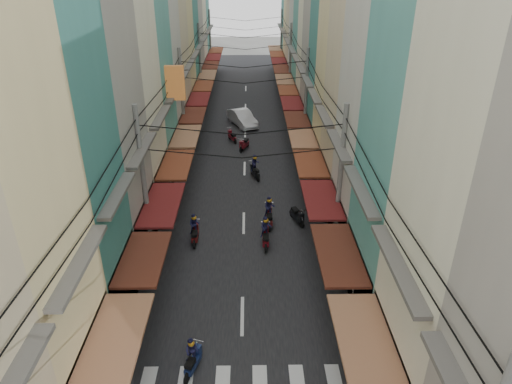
{
  "coord_description": "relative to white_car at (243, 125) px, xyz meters",
  "views": [
    {
      "loc": [
        0.36,
        -17.53,
        14.12
      ],
      "look_at": [
        0.72,
        4.89,
        2.66
      ],
      "focal_mm": 32.0,
      "sensor_mm": 36.0,
      "label": 1
    }
  ],
  "objects": [
    {
      "name": "building_row_right",
      "position": [
        8.17,
        -7.67,
        9.41
      ],
      "size": [
        7.8,
        68.98,
        22.59
      ],
      "color": "#397F77",
      "rests_on": "ground"
    },
    {
      "name": "road",
      "position": [
        0.25,
        -4.11,
        0.01
      ],
      "size": [
        10.0,
        80.0,
        0.02
      ],
      "primitive_type": "cube",
      "color": "black",
      "rests_on": "ground"
    },
    {
      "name": "traffic_sign",
      "position": [
        5.04,
        -26.16,
        1.85
      ],
      "size": [
        0.1,
        0.57,
        2.58
      ],
      "color": "slate",
      "rests_on": "ground"
    },
    {
      "name": "market_umbrella",
      "position": [
        6.23,
        -27.87,
        2.0
      ],
      "size": [
        2.15,
        2.15,
        2.27
      ],
      "color": "#B2B2B7",
      "rests_on": "ground"
    },
    {
      "name": "pedestrians",
      "position": [
        -3.98,
        -21.48,
        1.06
      ],
      "size": [
        12.29,
        22.91,
        2.23
      ],
      "color": "black",
      "rests_on": "ground"
    },
    {
      "name": "utility_poles",
      "position": [
        0.25,
        -9.1,
        6.59
      ],
      "size": [
        10.2,
        66.13,
        8.2
      ],
      "color": "slate",
      "rests_on": "ground"
    },
    {
      "name": "sidewalk_right",
      "position": [
        6.75,
        -4.11,
        0.03
      ],
      "size": [
        3.0,
        80.0,
        0.06
      ],
      "primitive_type": "cube",
      "color": "gray",
      "rests_on": "ground"
    },
    {
      "name": "bicycle",
      "position": [
        7.75,
        -25.08,
        0.0
      ],
      "size": [
        1.88,
        0.96,
        1.24
      ],
      "primitive_type": "imported",
      "rotation": [
        0.0,
        0.0,
        1.74
      ],
      "color": "black",
      "rests_on": "ground"
    },
    {
      "name": "moving_scooters",
      "position": [
        0.42,
        -17.16,
        0.53
      ],
      "size": [
        6.29,
        26.43,
        1.87
      ],
      "color": "black",
      "rests_on": "ground"
    },
    {
      "name": "sidewalk_left",
      "position": [
        -6.25,
        -4.11,
        0.03
      ],
      "size": [
        3.0,
        80.0,
        0.06
      ],
      "primitive_type": "cube",
      "color": "gray",
      "rests_on": "ground"
    },
    {
      "name": "parked_scooters",
      "position": [
        4.77,
        -29.18,
        0.47
      ],
      "size": [
        12.95,
        13.08,
        0.99
      ],
      "color": "black",
      "rests_on": "ground"
    },
    {
      "name": "white_car",
      "position": [
        0.0,
        0.0,
        0.0
      ],
      "size": [
        5.49,
        3.82,
        1.8
      ],
      "primitive_type": "imported",
      "rotation": [
        0.0,
        0.0,
        0.4
      ],
      "color": "silver",
      "rests_on": "ground"
    },
    {
      "name": "ground",
      "position": [
        0.25,
        -24.11,
        0.0
      ],
      "size": [
        160.0,
        160.0,
        0.0
      ],
      "primitive_type": "plane",
      "color": "slate",
      "rests_on": "ground"
    },
    {
      "name": "building_row_left",
      "position": [
        -7.67,
        -7.55,
        9.78
      ],
      "size": [
        7.8,
        67.67,
        23.7
      ],
      "color": "beige",
      "rests_on": "ground"
    }
  ]
}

